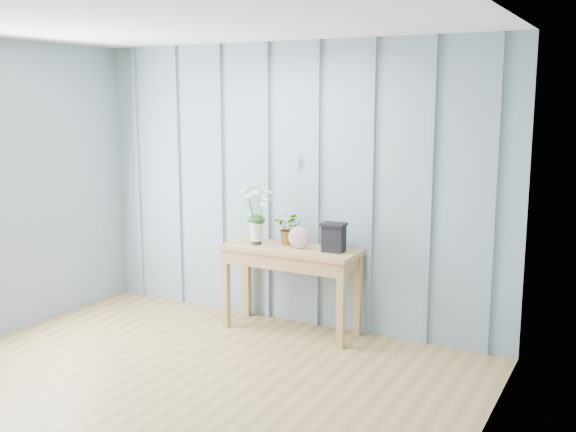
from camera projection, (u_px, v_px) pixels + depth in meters
The scene contains 7 objects.
ground at pixel (127, 423), 4.24m from camera, with size 4.50×4.50×0.00m, color olive.
room_shell at pixel (204, 102), 4.69m from camera, with size 4.00×4.50×2.50m.
sideboard at pixel (291, 260), 5.81m from camera, with size 1.20×0.45×0.75m.
daisy_vase at pixel (256, 204), 5.84m from camera, with size 0.40×0.30×0.57m.
spider_plant at pixel (291, 228), 5.88m from camera, with size 0.26×0.22×0.29m, color #11390F.
felt_disc_vessel at pixel (299, 238), 5.70m from camera, with size 0.19×0.05×0.19m, color #7F4563.
carved_box at pixel (334, 237), 5.60m from camera, with size 0.21×0.17×0.24m.
Camera 1 is at (2.75, -3.01, 2.02)m, focal length 42.00 mm.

